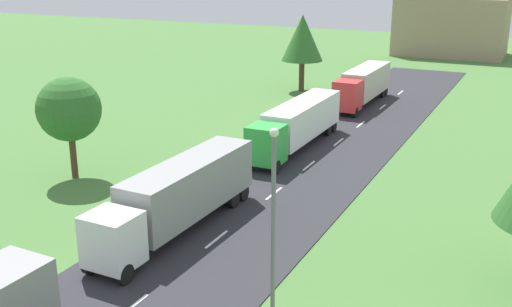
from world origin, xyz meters
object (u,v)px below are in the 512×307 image
tree_elm (69,110)px  distant_building (452,26)px  tree_pine (302,38)px  lamppost_second (273,222)px  truck_second (180,194)px  truck_third (297,123)px  truck_fourth (363,84)px

tree_elm → distant_building: size_ratio=0.42×
tree_elm → tree_pine: bearing=84.9°
tree_elm → distant_building: bearing=79.0°
lamppost_second → distant_building: distant_building is taller
truck_second → tree_elm: size_ratio=1.84×
truck_second → lamppost_second: 11.11m
truck_third → tree_elm: (-11.40, -13.33, 2.78)m
truck_third → distant_building: 58.97m
truck_second → truck_fourth: (0.14, 35.07, 0.00)m
lamppost_second → tree_elm: 22.76m
lamppost_second → distant_building: 83.02m
truck_fourth → truck_second: bearing=-90.2°
truck_fourth → tree_elm: bearing=-110.6°
lamppost_second → truck_third: bearing=110.0°
truck_third → truck_fourth: 17.63m
truck_fourth → tree_pine: (-8.55, 3.92, 3.94)m
truck_third → lamppost_second: (8.74, -23.93, 2.67)m
lamppost_second → truck_fourth: bearing=101.6°
truck_second → lamppost_second: size_ratio=1.52×
truck_second → tree_elm: (-11.50, 4.12, 2.71)m
truck_second → tree_pine: size_ratio=1.49×
truck_fourth → truck_third: bearing=-90.8°
lamppost_second → distant_building: (-6.13, 82.79, -0.22)m
truck_third → truck_second: bearing=-89.7°
truck_second → distant_building: size_ratio=0.78×
truck_third → truck_fourth: bearing=89.2°
truck_third → distant_building: (2.61, 58.86, 2.44)m
lamppost_second → tree_elm: bearing=152.2°
truck_third → tree_pine: bearing=111.1°
tree_pine → distant_building: size_ratio=0.53×
truck_third → lamppost_second: lamppost_second is taller
lamppost_second → tree_pine: size_ratio=0.98×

